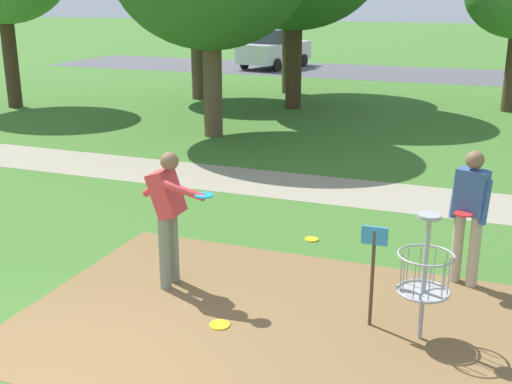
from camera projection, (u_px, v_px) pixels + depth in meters
name	position (u px, v px, depth m)	size (l,w,h in m)	color
dirt_tee_pad	(274.00, 323.00, 7.09)	(5.61, 3.93, 0.01)	brown
disc_golf_basket	(419.00, 272.00, 6.59)	(0.98, 0.58, 1.39)	#9E9EA3
player_foreground_watching	(470.00, 210.00, 7.78)	(0.50, 0.44, 1.71)	tan
player_throwing	(168.00, 210.00, 7.73)	(1.11, 0.48, 1.71)	slate
frisbee_near_basket	(311.00, 239.00, 9.48)	(0.20, 0.20, 0.02)	gold
frisbee_mid_grass	(406.00, 291.00, 7.84)	(0.23, 0.23, 0.02)	white
frisbee_far_right	(220.00, 325.00, 7.03)	(0.23, 0.23, 0.02)	gold
parking_lot_strip	(416.00, 74.00, 28.94)	(36.00, 6.00, 0.01)	#4C4C51
parked_car_leftmost	(275.00, 49.00, 31.14)	(2.62, 4.48, 1.84)	silver
gravel_path	(285.00, 185.00, 12.20)	(40.00, 1.72, 0.00)	gray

